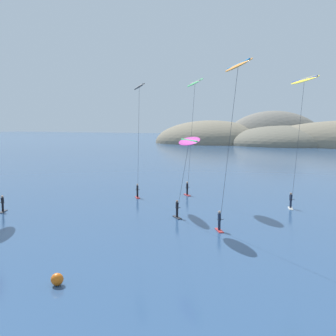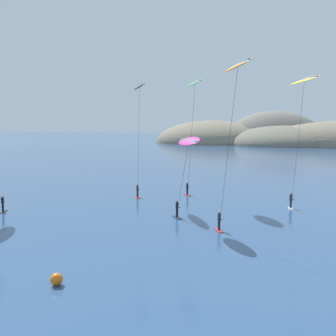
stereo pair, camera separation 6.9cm
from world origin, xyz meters
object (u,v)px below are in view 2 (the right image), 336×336
(kitesurfer_orange, at_px, (236,81))
(kitesurfer_black, at_px, (139,96))
(marker_buoy, at_px, (57,279))
(kitesurfer_green, at_px, (194,91))
(kitesurfer_yellow, at_px, (303,89))
(kitesurfer_magenta, at_px, (188,148))

(kitesurfer_orange, xyz_separation_m, kitesurfer_black, (-15.03, 12.02, -0.04))
(marker_buoy, bearing_deg, kitesurfer_green, 96.85)
(kitesurfer_green, relative_size, marker_buoy, 20.02)
(kitesurfer_green, height_order, marker_buoy, kitesurfer_green)
(kitesurfer_black, distance_m, marker_buoy, 27.89)
(kitesurfer_orange, relative_size, kitesurfer_yellow, 1.00)
(kitesurfer_yellow, bearing_deg, kitesurfer_green, 171.42)
(kitesurfer_orange, bearing_deg, marker_buoy, -118.49)
(kitesurfer_orange, bearing_deg, kitesurfer_yellow, 79.34)
(kitesurfer_magenta, xyz_separation_m, kitesurfer_black, (-9.77, 8.55, 5.05))
(kitesurfer_orange, distance_m, kitesurfer_yellow, 13.66)
(kitesurfer_yellow, bearing_deg, kitesurfer_black, -175.44)
(kitesurfer_green, xyz_separation_m, kitesurfer_orange, (9.68, -15.27, -0.57))
(kitesurfer_green, height_order, kitesurfer_magenta, kitesurfer_green)
(kitesurfer_yellow, distance_m, marker_buoy, 29.33)
(kitesurfer_orange, distance_m, kitesurfer_black, 19.25)
(kitesurfer_yellow, xyz_separation_m, marker_buoy, (-8.95, -25.26, -11.91))
(kitesurfer_orange, relative_size, kitesurfer_magenta, 1.70)
(marker_buoy, bearing_deg, kitesurfer_orange, 61.51)
(kitesurfer_orange, bearing_deg, kitesurfer_magenta, 146.57)
(kitesurfer_black, bearing_deg, kitesurfer_magenta, -41.18)
(kitesurfer_magenta, relative_size, kitesurfer_yellow, 0.59)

